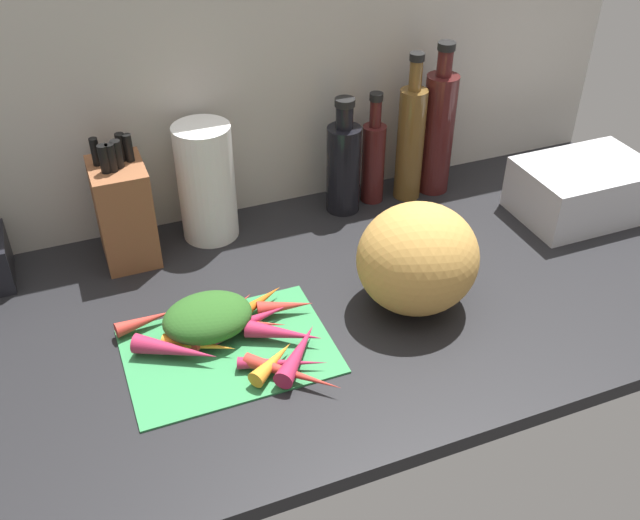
{
  "coord_description": "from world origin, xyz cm",
  "views": [
    {
      "loc": [
        -41.68,
        -100.06,
        86.73
      ],
      "look_at": [
        -4.12,
        -5.73,
        13.49
      ],
      "focal_mm": 40.48,
      "sensor_mm": 36.0,
      "label": 1
    }
  ],
  "objects_px": {
    "carrot_5": "(223,319)",
    "winter_squash": "(418,259)",
    "cutting_board": "(229,350)",
    "carrot_9": "(175,350)",
    "carrot_3": "(284,333)",
    "carrot_12": "(255,305)",
    "carrot_7": "(285,306)",
    "carrot_11": "(283,363)",
    "carrot_10": "(239,323)",
    "carrot_1": "(298,352)",
    "bottle_0": "(344,165)",
    "carrot_2": "(293,374)",
    "carrot_4": "(146,321)",
    "paper_towel_roll": "(206,183)",
    "carrot_0": "(273,361)",
    "carrot_8": "(199,345)",
    "bottle_2": "(410,141)",
    "bottle_1": "(373,159)",
    "knife_block": "(124,211)",
    "bottle_3": "(438,131)",
    "carrot_6": "(250,321)",
    "dish_rack": "(583,189)"
  },
  "relations": [
    {
      "from": "carrot_2",
      "to": "bottle_1",
      "type": "distance_m",
      "value": 0.62
    },
    {
      "from": "carrot_3",
      "to": "bottle_2",
      "type": "xyz_separation_m",
      "value": [
        0.44,
        0.38,
        0.12
      ]
    },
    {
      "from": "carrot_7",
      "to": "carrot_12",
      "type": "bearing_deg",
      "value": 156.74
    },
    {
      "from": "bottle_2",
      "to": "dish_rack",
      "type": "bearing_deg",
      "value": -33.24
    },
    {
      "from": "cutting_board",
      "to": "carrot_2",
      "type": "bearing_deg",
      "value": -54.82
    },
    {
      "from": "carrot_6",
      "to": "bottle_0",
      "type": "relative_size",
      "value": 0.59
    },
    {
      "from": "bottle_1",
      "to": "bottle_2",
      "type": "height_order",
      "value": "bottle_2"
    },
    {
      "from": "carrot_9",
      "to": "paper_towel_roll",
      "type": "relative_size",
      "value": 0.59
    },
    {
      "from": "carrot_7",
      "to": "carrot_4",
      "type": "bearing_deg",
      "value": 167.28
    },
    {
      "from": "carrot_5",
      "to": "carrot_7",
      "type": "bearing_deg",
      "value": -4.13
    },
    {
      "from": "carrot_7",
      "to": "bottle_3",
      "type": "distance_m",
      "value": 0.59
    },
    {
      "from": "carrot_3",
      "to": "carrot_0",
      "type": "bearing_deg",
      "value": -124.54
    },
    {
      "from": "carrot_11",
      "to": "knife_block",
      "type": "bearing_deg",
      "value": 112.45
    },
    {
      "from": "carrot_3",
      "to": "carrot_8",
      "type": "relative_size",
      "value": 1.05
    },
    {
      "from": "carrot_10",
      "to": "paper_towel_roll",
      "type": "distance_m",
      "value": 0.35
    },
    {
      "from": "carrot_5",
      "to": "carrot_10",
      "type": "height_order",
      "value": "carrot_5"
    },
    {
      "from": "cutting_board",
      "to": "carrot_11",
      "type": "bearing_deg",
      "value": -47.61
    },
    {
      "from": "carrot_1",
      "to": "bottle_1",
      "type": "xyz_separation_m",
      "value": [
        0.35,
        0.45,
        0.08
      ]
    },
    {
      "from": "carrot_3",
      "to": "carrot_12",
      "type": "distance_m",
      "value": 0.1
    },
    {
      "from": "carrot_3",
      "to": "carrot_12",
      "type": "height_order",
      "value": "carrot_3"
    },
    {
      "from": "carrot_1",
      "to": "bottle_0",
      "type": "height_order",
      "value": "bottle_0"
    },
    {
      "from": "bottle_1",
      "to": "carrot_7",
      "type": "bearing_deg",
      "value": -135.34
    },
    {
      "from": "carrot_2",
      "to": "bottle_1",
      "type": "relative_size",
      "value": 0.67
    },
    {
      "from": "carrot_12",
      "to": "bottle_3",
      "type": "height_order",
      "value": "bottle_3"
    },
    {
      "from": "carrot_4",
      "to": "carrot_12",
      "type": "xyz_separation_m",
      "value": [
        0.2,
        -0.03,
        0.0
      ]
    },
    {
      "from": "cutting_board",
      "to": "winter_squash",
      "type": "xyz_separation_m",
      "value": [
        0.36,
        0.0,
        0.1
      ]
    },
    {
      "from": "carrot_2",
      "to": "carrot_6",
      "type": "distance_m",
      "value": 0.15
    },
    {
      "from": "cutting_board",
      "to": "knife_block",
      "type": "relative_size",
      "value": 1.34
    },
    {
      "from": "carrot_1",
      "to": "carrot_2",
      "type": "distance_m",
      "value": 0.05
    },
    {
      "from": "carrot_3",
      "to": "bottle_2",
      "type": "distance_m",
      "value": 0.59
    },
    {
      "from": "carrot_5",
      "to": "carrot_11",
      "type": "xyz_separation_m",
      "value": [
        0.06,
        -0.14,
        -0.0
      ]
    },
    {
      "from": "carrot_7",
      "to": "bottle_3",
      "type": "relative_size",
      "value": 0.29
    },
    {
      "from": "cutting_board",
      "to": "carrot_9",
      "type": "height_order",
      "value": "carrot_9"
    },
    {
      "from": "carrot_0",
      "to": "bottle_0",
      "type": "distance_m",
      "value": 0.55
    },
    {
      "from": "carrot_0",
      "to": "knife_block",
      "type": "distance_m",
      "value": 0.47
    },
    {
      "from": "cutting_board",
      "to": "carrot_10",
      "type": "xyz_separation_m",
      "value": [
        0.03,
        0.04,
        0.02
      ]
    },
    {
      "from": "carrot_4",
      "to": "carrot_11",
      "type": "height_order",
      "value": "carrot_4"
    },
    {
      "from": "carrot_4",
      "to": "carrot_10",
      "type": "xyz_separation_m",
      "value": [
        0.15,
        -0.07,
        -0.0
      ]
    },
    {
      "from": "carrot_9",
      "to": "bottle_3",
      "type": "height_order",
      "value": "bottle_3"
    },
    {
      "from": "carrot_0",
      "to": "carrot_8",
      "type": "height_order",
      "value": "carrot_0"
    },
    {
      "from": "cutting_board",
      "to": "carrot_1",
      "type": "bearing_deg",
      "value": -34.64
    },
    {
      "from": "carrot_12",
      "to": "bottle_1",
      "type": "xyz_separation_m",
      "value": [
        0.38,
        0.3,
        0.08
      ]
    },
    {
      "from": "paper_towel_roll",
      "to": "bottle_2",
      "type": "xyz_separation_m",
      "value": [
        0.47,
        -0.01,
        0.01
      ]
    },
    {
      "from": "carrot_2",
      "to": "carrot_4",
      "type": "height_order",
      "value": "carrot_4"
    },
    {
      "from": "carrot_2",
      "to": "bottle_1",
      "type": "height_order",
      "value": "bottle_1"
    },
    {
      "from": "carrot_6",
      "to": "bottle_3",
      "type": "height_order",
      "value": "bottle_3"
    },
    {
      "from": "carrot_9",
      "to": "carrot_2",
      "type": "bearing_deg",
      "value": -36.12
    },
    {
      "from": "paper_towel_roll",
      "to": "carrot_4",
      "type": "bearing_deg",
      "value": -125.71
    },
    {
      "from": "bottle_0",
      "to": "bottle_1",
      "type": "relative_size",
      "value": 1.02
    },
    {
      "from": "carrot_5",
      "to": "winter_squash",
      "type": "xyz_separation_m",
      "value": [
        0.36,
        -0.06,
        0.08
      ]
    }
  ]
}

